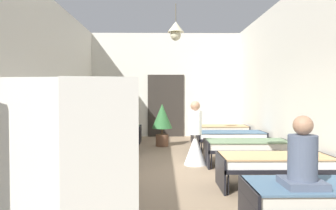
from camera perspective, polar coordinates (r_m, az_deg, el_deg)
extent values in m
cube|color=#8C755B|center=(6.40, 0.04, -13.15)|extent=(6.33, 12.53, 0.10)
cube|color=silver|center=(12.26, -0.41, 3.66)|extent=(6.13, 0.20, 4.01)
cube|color=silver|center=(6.83, -25.77, 5.00)|extent=(0.20, 11.93, 4.01)
cube|color=silver|center=(6.92, 25.51, 4.97)|extent=(0.20, 11.93, 4.01)
cube|color=#2D2823|center=(12.14, -0.40, -0.12)|extent=(1.40, 0.06, 2.40)
cylinder|color=brown|center=(8.56, 1.42, 16.53)|extent=(0.02, 0.02, 0.46)
cone|color=beige|center=(8.48, 1.42, 14.05)|extent=(0.44, 0.44, 0.28)
sphere|color=beige|center=(8.43, 1.42, 12.59)|extent=(0.28, 0.28, 0.28)
cylinder|color=black|center=(4.25, -12.92, -17.91)|extent=(0.03, 0.03, 0.34)
cube|color=black|center=(4.13, -26.39, -15.64)|extent=(1.90, 0.84, 0.07)
cube|color=black|center=(3.87, -13.18, -18.09)|extent=(0.04, 0.84, 0.57)
cube|color=silver|center=(4.10, -26.41, -14.24)|extent=(1.82, 0.78, 0.14)
cube|color=#9E9E93|center=(4.08, -26.43, -13.13)|extent=(1.86, 0.82, 0.02)
cylinder|color=black|center=(4.30, 13.89, -17.71)|extent=(0.03, 0.03, 0.34)
cube|color=black|center=(4.22, 27.17, -15.29)|extent=(1.90, 0.84, 0.07)
cube|color=black|center=(3.91, 14.42, -17.86)|extent=(0.04, 0.84, 0.57)
cube|color=silver|center=(4.19, 27.19, -13.92)|extent=(1.82, 0.78, 0.14)
cube|color=slate|center=(4.17, 27.20, -12.83)|extent=(1.86, 0.82, 0.02)
cylinder|color=black|center=(5.76, -28.24, -12.80)|extent=(0.03, 0.03, 0.34)
cylinder|color=black|center=(6.39, -25.22, -11.32)|extent=(0.03, 0.03, 0.34)
cylinder|color=black|center=(5.22, -10.47, -14.15)|extent=(0.03, 0.03, 0.34)
cylinder|color=black|center=(5.91, -9.28, -12.25)|extent=(0.03, 0.03, 0.34)
cube|color=black|center=(5.71, -18.65, -10.70)|extent=(1.90, 0.84, 0.07)
cube|color=black|center=(6.08, -27.18, -10.90)|extent=(0.04, 0.84, 0.57)
cube|color=black|center=(5.53, -9.22, -11.99)|extent=(0.04, 0.84, 0.57)
cube|color=white|center=(5.69, -18.66, -9.66)|extent=(1.82, 0.78, 0.14)
cube|color=beige|center=(5.68, -18.67, -8.85)|extent=(1.86, 0.82, 0.02)
cylinder|color=black|center=(5.26, 10.93, -14.04)|extent=(0.03, 0.03, 0.34)
cylinder|color=black|center=(5.94, 9.47, -12.18)|extent=(0.03, 0.03, 0.34)
cylinder|color=black|center=(5.85, 28.27, -12.57)|extent=(0.03, 0.03, 0.34)
cylinder|color=black|center=(6.47, 25.10, -11.15)|extent=(0.03, 0.03, 0.34)
cube|color=black|center=(5.77, 18.82, -10.56)|extent=(1.90, 0.84, 0.07)
cube|color=black|center=(5.56, 9.54, -11.91)|extent=(0.04, 0.84, 0.57)
cube|color=black|center=(6.16, 27.12, -10.72)|extent=(0.04, 0.84, 0.57)
cube|color=white|center=(5.75, 18.83, -9.54)|extent=(1.82, 0.78, 0.14)
cube|color=tan|center=(5.74, 18.83, -8.74)|extent=(1.86, 0.82, 0.02)
cylinder|color=black|center=(7.33, -21.83, -9.61)|extent=(0.03, 0.03, 0.34)
cylinder|color=black|center=(7.99, -19.97, -8.64)|extent=(0.03, 0.03, 0.34)
cylinder|color=black|center=(6.91, -8.00, -10.19)|extent=(0.03, 0.03, 0.34)
cylinder|color=black|center=(7.61, -7.32, -9.08)|extent=(0.03, 0.03, 0.34)
cube|color=black|center=(7.37, -14.45, -7.85)|extent=(1.90, 0.84, 0.07)
cube|color=black|center=(7.66, -21.29, -8.22)|extent=(0.04, 0.84, 0.57)
cube|color=black|center=(7.23, -7.17, -8.71)|extent=(0.04, 0.84, 0.57)
cube|color=silver|center=(7.36, -14.45, -7.04)|extent=(1.82, 0.78, 0.14)
cube|color=beige|center=(7.34, -14.46, -6.41)|extent=(1.86, 0.82, 0.02)
cylinder|color=black|center=(6.93, 7.91, -10.14)|extent=(0.03, 0.03, 0.34)
cylinder|color=black|center=(7.63, 7.08, -9.04)|extent=(0.03, 0.03, 0.34)
cylinder|color=black|center=(7.40, 21.55, -9.50)|extent=(0.03, 0.03, 0.34)
cylinder|color=black|center=(8.06, 19.57, -8.55)|extent=(0.03, 0.03, 0.34)
cube|color=black|center=(7.42, 14.21, -7.78)|extent=(1.90, 0.84, 0.07)
cube|color=black|center=(7.25, 7.01, -8.67)|extent=(0.04, 0.84, 0.57)
cube|color=black|center=(7.73, 20.94, -8.13)|extent=(0.04, 0.84, 0.57)
cube|color=silver|center=(7.40, 14.21, -6.98)|extent=(1.82, 0.78, 0.14)
cube|color=slate|center=(7.39, 14.22, -6.35)|extent=(1.86, 0.82, 0.02)
cylinder|color=black|center=(8.96, -17.78, -7.50)|extent=(0.03, 0.03, 0.34)
cylinder|color=black|center=(9.64, -16.53, -6.83)|extent=(0.03, 0.03, 0.34)
cylinder|color=black|center=(8.62, -6.54, -7.79)|extent=(0.03, 0.03, 0.34)
cylinder|color=black|center=(9.33, -6.10, -7.06)|extent=(0.03, 0.03, 0.34)
cube|color=black|center=(9.07, -11.83, -6.03)|extent=(1.90, 0.84, 0.07)
cube|color=black|center=(9.30, -17.50, -6.43)|extent=(0.04, 0.84, 0.57)
cube|color=black|center=(8.95, -5.93, -6.67)|extent=(0.04, 0.84, 0.57)
cube|color=white|center=(9.05, -11.83, -5.37)|extent=(1.82, 0.78, 0.14)
cube|color=#9E9E93|center=(9.04, -11.84, -4.86)|extent=(1.86, 0.82, 0.02)
cylinder|color=black|center=(8.64, 6.12, -7.76)|extent=(0.03, 0.03, 0.34)
cylinder|color=black|center=(9.35, 5.58, -7.04)|extent=(0.03, 0.03, 0.34)
cylinder|color=black|center=(9.02, 17.26, -7.43)|extent=(0.03, 0.03, 0.34)
cylinder|color=black|center=(9.70, 15.92, -6.78)|extent=(0.03, 0.03, 0.34)
cube|color=black|center=(9.11, 11.32, -6.00)|extent=(1.90, 0.84, 0.07)
cube|color=black|center=(8.97, 5.46, -6.65)|extent=(0.04, 0.84, 0.57)
cube|color=black|center=(9.36, 16.92, -6.37)|extent=(0.04, 0.84, 0.57)
cube|color=white|center=(9.09, 11.32, -5.34)|extent=(1.82, 0.78, 0.14)
cube|color=slate|center=(9.08, 11.33, -4.83)|extent=(1.86, 0.82, 0.02)
cylinder|color=black|center=(10.63, -15.02, -6.02)|extent=(0.03, 0.03, 0.34)
cylinder|color=black|center=(11.33, -14.12, -5.54)|extent=(0.03, 0.03, 0.34)
cylinder|color=black|center=(10.35, -5.58, -6.18)|extent=(0.03, 0.03, 0.34)
cylinder|color=black|center=(11.06, -5.27, -5.67)|extent=(0.03, 0.03, 0.34)
cube|color=black|center=(10.78, -10.05, -4.78)|extent=(1.90, 0.84, 0.07)
cube|color=black|center=(10.98, -14.86, -5.16)|extent=(0.04, 0.84, 0.57)
cube|color=black|center=(10.68, -5.10, -5.30)|extent=(0.04, 0.84, 0.57)
cube|color=silver|center=(10.77, -10.05, -4.23)|extent=(1.82, 0.78, 0.14)
cube|color=slate|center=(10.76, -10.06, -3.79)|extent=(1.86, 0.82, 0.02)
cylinder|color=black|center=(10.37, 4.94, -6.17)|extent=(0.03, 0.03, 0.34)
cylinder|color=black|center=(11.08, 4.56, -5.66)|extent=(0.03, 0.03, 0.34)
cylinder|color=black|center=(10.68, 14.31, -5.98)|extent=(0.03, 0.03, 0.34)
cylinder|color=black|center=(11.37, 13.36, -5.50)|extent=(0.03, 0.03, 0.34)
cube|color=black|center=(10.82, 9.35, -4.76)|extent=(1.90, 0.84, 0.07)
cube|color=black|center=(10.70, 4.42, -5.29)|extent=(0.04, 0.84, 0.57)
cube|color=black|center=(11.03, 14.13, -5.12)|extent=(0.04, 0.84, 0.57)
cube|color=silver|center=(10.80, 9.35, -4.21)|extent=(1.82, 0.78, 0.14)
cube|color=tan|center=(10.80, 9.36, -3.77)|extent=(1.86, 0.82, 0.02)
cone|color=white|center=(7.31, 4.96, -8.08)|extent=(0.52, 0.52, 0.70)
cylinder|color=white|center=(7.23, 4.98, -3.19)|extent=(0.30, 0.30, 0.55)
sphere|color=#A87A5B|center=(7.21, 4.98, -0.14)|extent=(0.22, 0.22, 0.22)
cone|color=white|center=(7.20, 4.99, 0.47)|extent=(0.18, 0.18, 0.10)
cylinder|color=#515B70|center=(3.86, 23.31, -9.33)|extent=(0.32, 0.32, 0.58)
cube|color=#515B70|center=(3.92, 23.26, -12.92)|extent=(0.44, 0.44, 0.08)
sphere|color=#A87A5B|center=(3.81, 23.38, -3.41)|extent=(0.22, 0.22, 0.22)
cylinder|color=brown|center=(9.91, -1.08, -6.45)|extent=(0.40, 0.40, 0.37)
cylinder|color=brown|center=(9.87, -1.08, -4.82)|extent=(0.06, 0.06, 0.20)
cone|color=#2D6633|center=(9.83, -1.08, -2.02)|extent=(0.64, 0.64, 0.77)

